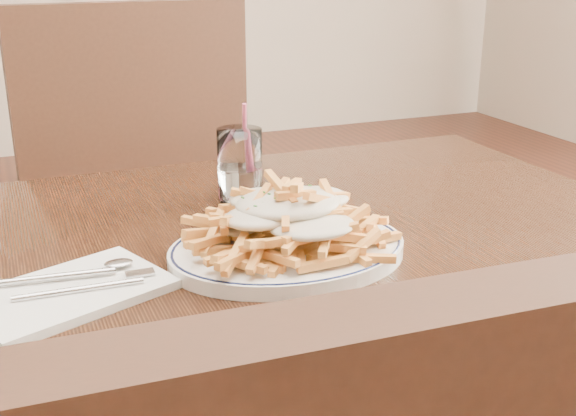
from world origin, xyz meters
name	(u,v)px	position (x,y,z in m)	size (l,w,h in m)	color
table	(265,283)	(0.00, 0.00, 0.67)	(1.20, 0.80, 0.75)	black
chair_far	(129,202)	(-0.08, 0.68, 0.59)	(0.51, 0.51, 1.04)	black
fries_plate	(288,250)	(0.00, -0.09, 0.76)	(0.35, 0.31, 0.02)	white
loaded_fries	(288,213)	(0.00, -0.09, 0.81)	(0.28, 0.23, 0.08)	gold
napkin	(69,292)	(-0.28, -0.10, 0.76)	(0.22, 0.14, 0.01)	white
cutlery	(68,284)	(-0.28, -0.10, 0.76)	(0.19, 0.07, 0.01)	silver
water_glass	(240,169)	(0.02, 0.16, 0.80)	(0.07, 0.07, 0.16)	white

